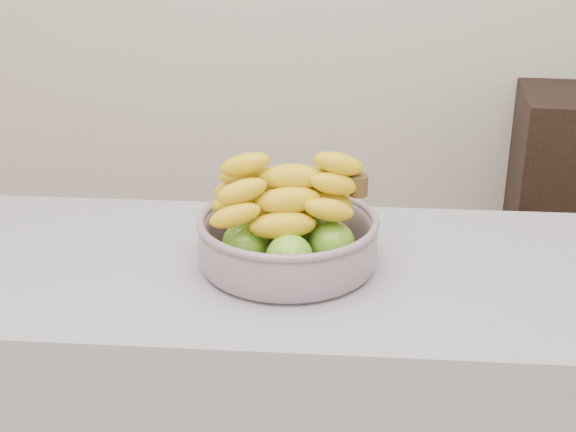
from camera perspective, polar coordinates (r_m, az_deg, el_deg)
name	(u,v)px	position (r m, az deg, el deg)	size (l,w,h in m)	color
fruit_bowl	(288,234)	(1.48, -0.02, -1.30)	(0.34, 0.34, 0.20)	#9CABBB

